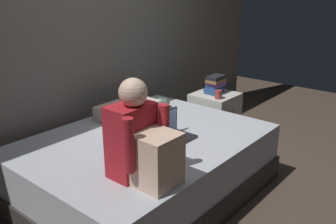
# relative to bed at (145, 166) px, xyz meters

# --- Properties ---
(ground_plane) EXTENTS (8.00, 8.00, 0.00)m
(ground_plane) POSITION_rel_bed_xyz_m (0.20, -0.30, -0.26)
(ground_plane) COLOR #47382D
(wall_back) EXTENTS (5.60, 0.10, 2.70)m
(wall_back) POSITION_rel_bed_xyz_m (0.20, 0.90, 1.09)
(wall_back) COLOR slate
(wall_back) RESTS_ON ground_plane
(bed) EXTENTS (2.00, 1.50, 0.52)m
(bed) POSITION_rel_bed_xyz_m (0.00, 0.00, 0.00)
(bed) COLOR #332D2B
(bed) RESTS_ON ground_plane
(nightstand) EXTENTS (0.44, 0.46, 0.56)m
(nightstand) POSITION_rel_bed_xyz_m (1.30, 0.16, 0.03)
(nightstand) COLOR beige
(nightstand) RESTS_ON ground_plane
(person_sitting) EXTENTS (0.39, 0.44, 0.65)m
(person_sitting) POSITION_rel_bed_xyz_m (-0.49, -0.44, 0.51)
(person_sitting) COLOR #B21E28
(person_sitting) RESTS_ON bed
(laptop) EXTENTS (0.32, 0.23, 0.22)m
(laptop) POSITION_rel_bed_xyz_m (0.12, -0.18, 0.32)
(laptop) COLOR black
(laptop) RESTS_ON bed
(pillow) EXTENTS (0.56, 0.36, 0.13)m
(pillow) POSITION_rel_bed_xyz_m (0.26, 0.45, 0.33)
(pillow) COLOR beige
(pillow) RESTS_ON bed
(book_stack) EXTENTS (0.23, 0.17, 0.20)m
(book_stack) POSITION_rel_bed_xyz_m (1.32, 0.18, 0.41)
(book_stack) COLOR #284C84
(book_stack) RESTS_ON nightstand
(mug) EXTENTS (0.08, 0.08, 0.09)m
(mug) POSITION_rel_bed_xyz_m (1.17, 0.04, 0.35)
(mug) COLOR #933833
(mug) RESTS_ON nightstand
(clothes_pile) EXTENTS (0.39, 0.23, 0.11)m
(clothes_pile) POSITION_rel_bed_xyz_m (0.55, 0.38, 0.32)
(clothes_pile) COLOR #4C6B56
(clothes_pile) RESTS_ON bed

